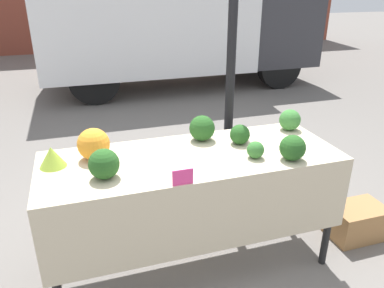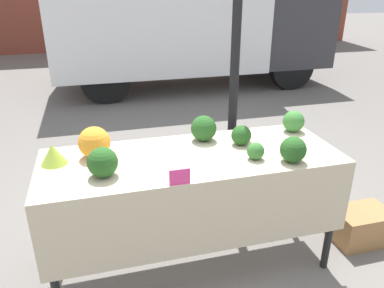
{
  "view_description": "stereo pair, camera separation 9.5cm",
  "coord_description": "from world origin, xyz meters",
  "px_view_note": "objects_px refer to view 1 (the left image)",
  "views": [
    {
      "loc": [
        -0.66,
        -2.08,
        1.89
      ],
      "look_at": [
        0.0,
        0.0,
        0.94
      ],
      "focal_mm": 35.0,
      "sensor_mm": 36.0,
      "label": 1
    },
    {
      "loc": [
        -0.57,
        -2.11,
        1.89
      ],
      "look_at": [
        0.0,
        0.0,
        0.94
      ],
      "focal_mm": 35.0,
      "sensor_mm": 36.0,
      "label": 2
    }
  ],
  "objects_px": {
    "parked_truck": "(170,6)",
    "price_sign": "(183,177)",
    "produce_crate": "(356,221)",
    "orange_cauliflower": "(94,144)"
  },
  "relations": [
    {
      "from": "parked_truck",
      "to": "price_sign",
      "type": "relative_size",
      "value": 43.15
    },
    {
      "from": "price_sign",
      "to": "produce_crate",
      "type": "relative_size",
      "value": 0.28
    },
    {
      "from": "parked_truck",
      "to": "orange_cauliflower",
      "type": "xyz_separation_m",
      "value": [
        -1.76,
        -4.87,
        -0.51
      ]
    },
    {
      "from": "price_sign",
      "to": "orange_cauliflower",
      "type": "bearing_deg",
      "value": 132.05
    },
    {
      "from": "parked_truck",
      "to": "orange_cauliflower",
      "type": "distance_m",
      "value": 5.2
    },
    {
      "from": "orange_cauliflower",
      "to": "produce_crate",
      "type": "bearing_deg",
      "value": -7.02
    },
    {
      "from": "price_sign",
      "to": "produce_crate",
      "type": "height_order",
      "value": "price_sign"
    },
    {
      "from": "produce_crate",
      "to": "parked_truck",
      "type": "bearing_deg",
      "value": 92.07
    },
    {
      "from": "parked_truck",
      "to": "price_sign",
      "type": "height_order",
      "value": "parked_truck"
    },
    {
      "from": "parked_truck",
      "to": "price_sign",
      "type": "xyz_separation_m",
      "value": [
        -1.32,
        -5.35,
        -0.56
      ]
    }
  ]
}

